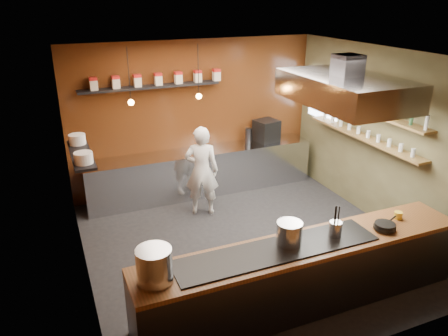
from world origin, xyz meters
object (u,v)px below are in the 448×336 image
espresso_machine (266,131)px  chef (202,171)px  stockpot_large (154,265)px  extractor_hood (345,89)px  stockpot_small (289,233)px

espresso_machine → chef: 2.01m
stockpot_large → chef: 3.37m
chef → stockpot_large: bearing=84.8°
stockpot_large → espresso_machine: 5.11m
extractor_hood → chef: extractor_hood is taller
stockpot_large → chef: bearing=61.5°
stockpot_large → stockpot_small: size_ratio=1.24×
stockpot_large → stockpot_small: (1.69, 0.08, -0.04)m
extractor_hood → stockpot_large: bearing=-159.2°
chef → stockpot_small: bearing=115.1°
extractor_hood → stockpot_large: extractor_hood is taller
extractor_hood → stockpot_small: (-1.52, -1.15, -1.42)m
extractor_hood → stockpot_large: 3.70m
stockpot_small → chef: bearing=91.8°
espresso_machine → stockpot_small: bearing=-125.7°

